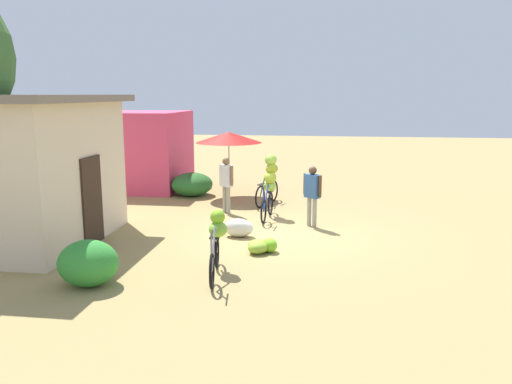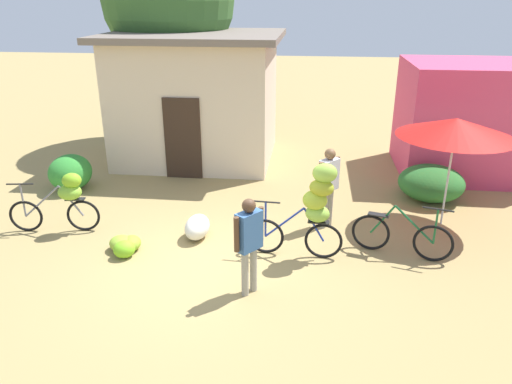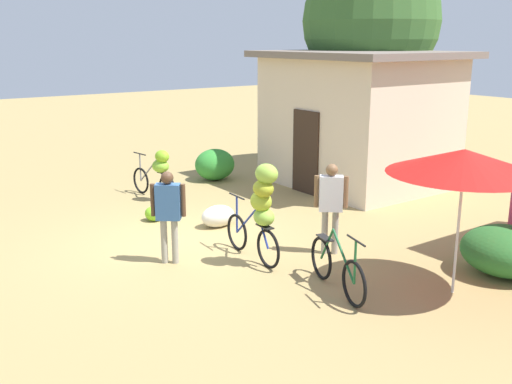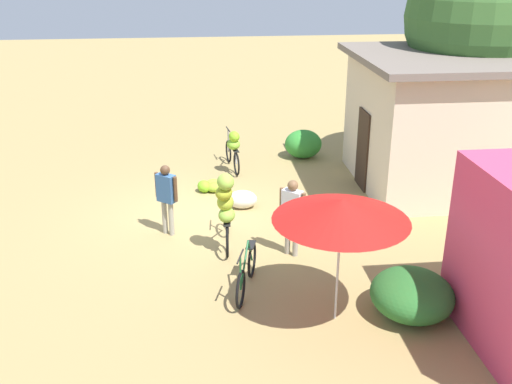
{
  "view_description": "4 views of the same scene",
  "coord_description": "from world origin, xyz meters",
  "px_view_note": "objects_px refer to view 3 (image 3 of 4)",
  "views": [
    {
      "loc": [
        -12.05,
        -1.05,
        3.35
      ],
      "look_at": [
        1.27,
        0.83,
        0.77
      ],
      "focal_mm": 35.71,
      "sensor_mm": 36.0,
      "label": 1
    },
    {
      "loc": [
        1.59,
        -7.06,
        4.29
      ],
      "look_at": [
        0.69,
        0.78,
        1.07
      ],
      "focal_mm": 34.32,
      "sensor_mm": 36.0,
      "label": 2
    },
    {
      "loc": [
        9.18,
        -4.97,
        3.65
      ],
      "look_at": [
        0.39,
        1.33,
        0.84
      ],
      "focal_mm": 41.65,
      "sensor_mm": 36.0,
      "label": 3
    },
    {
      "loc": [
        12.51,
        -0.07,
        5.73
      ],
      "look_at": [
        0.45,
        1.23,
        0.76
      ],
      "focal_mm": 41.98,
      "sensor_mm": 36.0,
      "label": 4
    }
  ],
  "objects_px": {
    "tree_behind_building": "(371,21)",
    "bicycle_near_pile": "(261,205)",
    "person_bystander": "(168,208)",
    "building_low": "(358,118)",
    "market_umbrella": "(464,162)",
    "bicycle_leftmost": "(158,170)",
    "person_vendor": "(331,200)",
    "banana_pile_on_ground": "(160,212)",
    "produce_sack": "(218,216)",
    "bicycle_center_loaded": "(337,268)"
  },
  "relations": [
    {
      "from": "tree_behind_building",
      "to": "bicycle_near_pile",
      "type": "distance_m",
      "value": 8.52
    },
    {
      "from": "bicycle_near_pile",
      "to": "person_bystander",
      "type": "distance_m",
      "value": 1.52
    },
    {
      "from": "building_low",
      "to": "person_bystander",
      "type": "relative_size",
      "value": 2.88
    },
    {
      "from": "market_umbrella",
      "to": "bicycle_near_pile",
      "type": "height_order",
      "value": "market_umbrella"
    },
    {
      "from": "tree_behind_building",
      "to": "person_bystander",
      "type": "xyz_separation_m",
      "value": [
        3.28,
        -7.94,
        -3.14
      ]
    },
    {
      "from": "market_umbrella",
      "to": "bicycle_leftmost",
      "type": "bearing_deg",
      "value": -170.86
    },
    {
      "from": "person_bystander",
      "to": "person_vendor",
      "type": "bearing_deg",
      "value": 63.84
    },
    {
      "from": "tree_behind_building",
      "to": "banana_pile_on_ground",
      "type": "bearing_deg",
      "value": -82.41
    },
    {
      "from": "bicycle_near_pile",
      "to": "person_vendor",
      "type": "relative_size",
      "value": 1.09
    },
    {
      "from": "bicycle_near_pile",
      "to": "produce_sack",
      "type": "xyz_separation_m",
      "value": [
        -2.14,
        0.5,
        -0.8
      ]
    },
    {
      "from": "banana_pile_on_ground",
      "to": "tree_behind_building",
      "type": "bearing_deg",
      "value": 97.59
    },
    {
      "from": "banana_pile_on_ground",
      "to": "market_umbrella",
      "type": "bearing_deg",
      "value": 17.4
    },
    {
      "from": "bicycle_near_pile",
      "to": "produce_sack",
      "type": "relative_size",
      "value": 2.48
    },
    {
      "from": "bicycle_leftmost",
      "to": "banana_pile_on_ground",
      "type": "xyz_separation_m",
      "value": [
        1.39,
        -0.67,
        -0.56
      ]
    },
    {
      "from": "market_umbrella",
      "to": "tree_behind_building",
      "type": "bearing_deg",
      "value": 143.11
    },
    {
      "from": "tree_behind_building",
      "to": "bicycle_leftmost",
      "type": "distance_m",
      "value": 7.14
    },
    {
      "from": "person_bystander",
      "to": "building_low",
      "type": "bearing_deg",
      "value": 108.94
    },
    {
      "from": "bicycle_center_loaded",
      "to": "person_vendor",
      "type": "relative_size",
      "value": 1.05
    },
    {
      "from": "building_low",
      "to": "person_bystander",
      "type": "distance_m",
      "value": 6.98
    },
    {
      "from": "tree_behind_building",
      "to": "person_vendor",
      "type": "bearing_deg",
      "value": -50.55
    },
    {
      "from": "produce_sack",
      "to": "banana_pile_on_ground",
      "type": "bearing_deg",
      "value": -148.76
    },
    {
      "from": "bicycle_near_pile",
      "to": "banana_pile_on_ground",
      "type": "distance_m",
      "value": 3.41
    },
    {
      "from": "bicycle_near_pile",
      "to": "bicycle_center_loaded",
      "type": "xyz_separation_m",
      "value": [
        1.55,
        0.26,
        -0.65
      ]
    },
    {
      "from": "bicycle_center_loaded",
      "to": "person_bystander",
      "type": "bearing_deg",
      "value": -149.65
    },
    {
      "from": "bicycle_leftmost",
      "to": "bicycle_near_pile",
      "type": "relative_size",
      "value": 0.99
    },
    {
      "from": "market_umbrella",
      "to": "banana_pile_on_ground",
      "type": "relative_size",
      "value": 2.83
    },
    {
      "from": "bicycle_center_loaded",
      "to": "banana_pile_on_ground",
      "type": "distance_m",
      "value": 4.86
    },
    {
      "from": "person_bystander",
      "to": "bicycle_leftmost",
      "type": "bearing_deg",
      "value": 155.88
    },
    {
      "from": "produce_sack",
      "to": "person_bystander",
      "type": "bearing_deg",
      "value": -54.71
    },
    {
      "from": "banana_pile_on_ground",
      "to": "bicycle_near_pile",
      "type": "bearing_deg",
      "value": 3.33
    },
    {
      "from": "tree_behind_building",
      "to": "market_umbrella",
      "type": "relative_size",
      "value": 2.75
    },
    {
      "from": "bicycle_near_pile",
      "to": "bicycle_leftmost",
      "type": "bearing_deg",
      "value": 174.15
    },
    {
      "from": "tree_behind_building",
      "to": "bicycle_near_pile",
      "type": "height_order",
      "value": "tree_behind_building"
    },
    {
      "from": "person_vendor",
      "to": "bicycle_leftmost",
      "type": "bearing_deg",
      "value": -170.81
    },
    {
      "from": "bicycle_center_loaded",
      "to": "produce_sack",
      "type": "distance_m",
      "value": 3.7
    },
    {
      "from": "building_low",
      "to": "banana_pile_on_ground",
      "type": "height_order",
      "value": "building_low"
    },
    {
      "from": "banana_pile_on_ground",
      "to": "person_bystander",
      "type": "relative_size",
      "value": 0.49
    },
    {
      "from": "bicycle_leftmost",
      "to": "market_umbrella",
      "type": "bearing_deg",
      "value": 9.14
    },
    {
      "from": "tree_behind_building",
      "to": "person_vendor",
      "type": "xyz_separation_m",
      "value": [
        4.49,
        -5.46,
        -3.12
      ]
    },
    {
      "from": "market_umbrella",
      "to": "bicycle_center_loaded",
      "type": "bearing_deg",
      "value": -126.46
    },
    {
      "from": "bicycle_center_loaded",
      "to": "bicycle_near_pile",
      "type": "bearing_deg",
      "value": -170.47
    },
    {
      "from": "tree_behind_building",
      "to": "market_umbrella",
      "type": "height_order",
      "value": "tree_behind_building"
    },
    {
      "from": "building_low",
      "to": "person_vendor",
      "type": "bearing_deg",
      "value": -49.67
    },
    {
      "from": "tree_behind_building",
      "to": "market_umbrella",
      "type": "bearing_deg",
      "value": -36.89
    },
    {
      "from": "market_umbrella",
      "to": "building_low",
      "type": "bearing_deg",
      "value": 147.15
    },
    {
      "from": "tree_behind_building",
      "to": "banana_pile_on_ground",
      "type": "relative_size",
      "value": 7.79
    },
    {
      "from": "building_low",
      "to": "market_umbrella",
      "type": "bearing_deg",
      "value": -32.85
    },
    {
      "from": "building_low",
      "to": "bicycle_near_pile",
      "type": "xyz_separation_m",
      "value": [
        3.19,
        -5.37,
        -0.67
      ]
    },
    {
      "from": "bicycle_near_pile",
      "to": "person_vendor",
      "type": "bearing_deg",
      "value": 77.71
    },
    {
      "from": "building_low",
      "to": "bicycle_leftmost",
      "type": "xyz_separation_m",
      "value": [
        -1.49,
        -4.89,
        -0.99
      ]
    }
  ]
}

